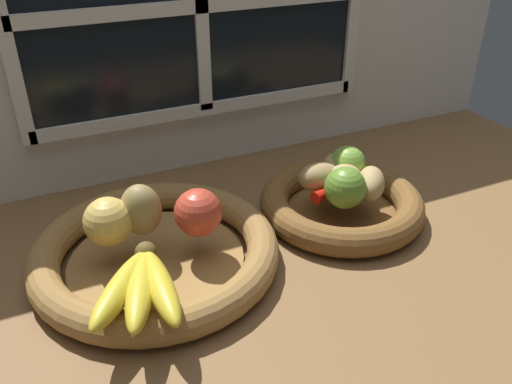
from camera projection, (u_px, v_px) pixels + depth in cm
name	position (u px, v px, depth cm)	size (l,w,h in cm)	color
ground_plane	(267.00, 242.00, 86.82)	(140.00, 90.00, 3.00)	brown
back_wall	(197.00, 21.00, 95.29)	(140.00, 4.60, 55.00)	silver
fruit_bowl_left	(157.00, 253.00, 78.02)	(36.66, 36.66, 4.76)	olive
fruit_bowl_right	(343.00, 205.00, 89.70)	(27.77, 27.77, 4.76)	brown
apple_red_right	(198.00, 212.00, 76.42)	(7.06, 7.06, 7.06)	#CC422D
apple_golden_left	(108.00, 221.00, 74.43)	(7.03, 7.03, 7.03)	#DBB756
pear_brown	(141.00, 210.00, 76.22)	(5.77, 6.04, 7.93)	olive
banana_bunch_front	(141.00, 286.00, 65.32)	(12.25, 16.63, 3.32)	gold
potato_small	(371.00, 183.00, 85.88)	(7.95, 4.46, 5.02)	tan
potato_back	(341.00, 167.00, 91.11)	(6.68, 5.48, 4.74)	tan
potato_oblong	(319.00, 177.00, 88.03)	(7.29, 5.04, 4.83)	#A38451
potato_large	(345.00, 180.00, 87.22)	(6.49, 5.44, 4.72)	tan
lime_near	(345.00, 188.00, 83.01)	(6.67, 6.67, 6.67)	olive
lime_far	(348.00, 164.00, 90.72)	(6.14, 6.14, 6.14)	#7AAD3D
chili_pepper	(343.00, 186.00, 87.91)	(2.18, 2.18, 13.00)	red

